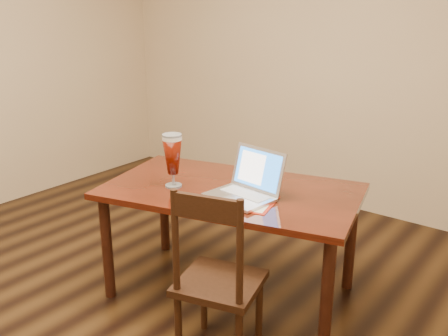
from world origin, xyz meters
The scene contains 3 objects.
ground centered at (0.00, 0.00, 0.00)m, with size 5.00×5.00×0.00m, color black.
dining_table centered at (0.29, 0.72, 0.63)m, with size 1.65×1.18×1.02m.
dining_chair centered at (0.61, 0.20, 0.44)m, with size 0.49×0.47×0.94m.
Camera 1 is at (1.96, -1.49, 1.74)m, focal length 40.00 mm.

